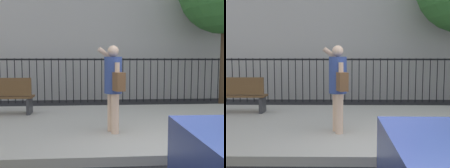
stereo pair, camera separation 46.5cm
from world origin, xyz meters
The scene contains 5 objects.
ground_plane centered at (0.00, 0.00, 0.00)m, with size 60.00×60.00×0.00m, color black.
sidewalk centered at (0.00, 2.20, 0.07)m, with size 28.00×4.40×0.15m, color #B2ADA3.
iron_fence centered at (0.00, 5.90, 1.02)m, with size 12.03×0.04×1.60m.
pedestrian_on_phone centered at (-1.08, 1.31, 1.12)m, with size 0.52×0.71×1.68m.
street_bench centered at (-3.82, 3.16, 0.65)m, with size 1.60×0.45×0.95m.
Camera 1 is at (-1.49, -3.79, 1.58)m, focal length 43.19 mm.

